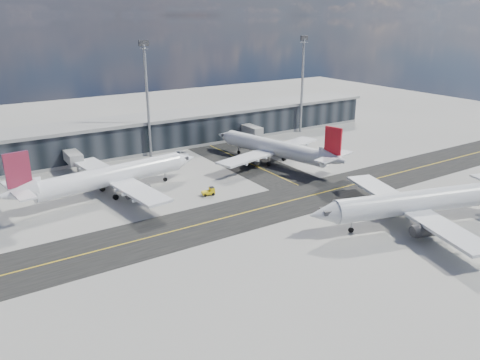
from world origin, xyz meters
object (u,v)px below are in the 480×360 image
Objects in this scene: airliner_af at (109,176)px; airliner_near at (419,202)px; airliner_redtail at (276,148)px; baggage_tug at (209,191)px; service_van at (181,153)px.

airliner_near is (40.73, -42.49, 0.01)m from airliner_af.
airliner_redtail is 41.77m from airliner_near.
airliner_near is at bearing 46.60° from baggage_tug.
service_van is (-16.75, 18.45, -3.21)m from airliner_redtail.
airliner_redtail is at bearing -74.78° from service_van.
airliner_near reaches higher than airliner_redtail.
airliner_near is at bearing -101.81° from service_van.
airliner_near is at bearing 36.49° from airliner_af.
airliner_near is at bearing -104.53° from airliner_redtail.
airliner_redtail is 26.51m from baggage_tug.
airliner_near is (-0.38, -41.77, 0.17)m from airliner_redtail.
airliner_af is 30.31m from service_van.
airliner_af reaches higher than airliner_redtail.
airliner_near is 8.74× the size of service_van.
airliner_af reaches higher than baggage_tug.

